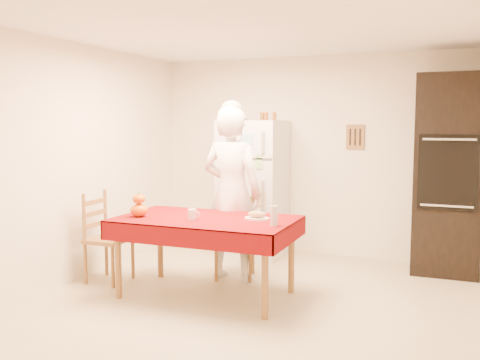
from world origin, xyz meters
The scene contains 17 objects.
floor centered at (0.00, 0.00, 0.00)m, with size 4.50×4.50×0.00m, color #BCAE88.
room_shell centered at (0.00, 0.00, 1.62)m, with size 4.02×4.52×2.51m.
refrigerator centered at (-0.65, 1.88, 0.85)m, with size 0.75×0.74×1.70m.
oven_cabinet centered at (1.63, 1.93, 1.10)m, with size 0.70×0.62×2.20m.
dining_table centered at (-0.50, 0.20, 0.69)m, with size 1.70×1.00×0.76m.
chair_far centered at (-0.49, 0.92, 0.51)m, with size 0.51×0.50×0.95m.
chair_left centered at (-1.71, 0.23, 0.51)m, with size 0.40×0.42×0.95m.
seated_woman centered at (-0.49, 0.81, 0.92)m, with size 0.67×0.44×1.85m, color white.
coffee_mug centered at (-0.58, 0.07, 0.81)m, with size 0.08×0.08×0.10m, color white.
pumpkin_lower centered at (-1.13, 0.02, 0.83)m, with size 0.17×0.17×0.13m, color #D44A05.
pumpkin_upper centered at (-1.13, 0.02, 0.94)m, with size 0.12×0.12×0.09m, color #ED4005.
wine_glass centered at (0.22, 0.09, 0.85)m, with size 0.07×0.07×0.18m, color silver.
bread_plate centered at (-0.02, 0.31, 0.77)m, with size 0.24×0.24×0.02m, color white.
bread_loaf centered at (-0.02, 0.31, 0.81)m, with size 0.18×0.10×0.06m, color #99784B.
spice_jar_left centered at (-0.55, 1.93, 1.75)m, with size 0.05×0.05×0.10m, color brown.
spice_jar_mid centered at (-0.50, 1.93, 1.75)m, with size 0.05×0.05×0.10m, color brown.
spice_jar_right centered at (-0.39, 1.93, 1.75)m, with size 0.05×0.05×0.10m, color brown.
Camera 1 is at (1.70, -4.36, 1.67)m, focal length 40.00 mm.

